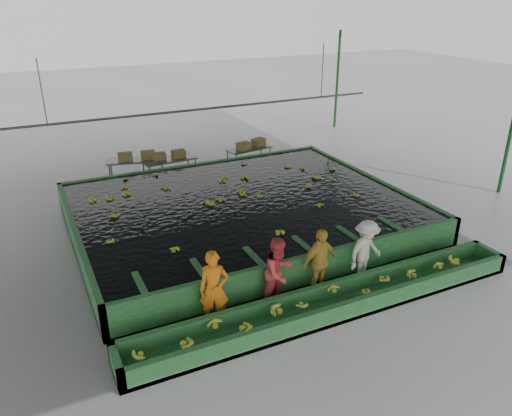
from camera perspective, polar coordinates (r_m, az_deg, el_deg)
name	(u,v)px	position (r m, az deg, el deg)	size (l,w,h in m)	color
ground	(263,246)	(14.54, 0.86, -4.33)	(80.00, 80.00, 0.00)	gray
shed_roof	(265,69)	(12.97, 1.00, 15.59)	(20.00, 22.00, 0.04)	gray
shed_posts	(264,164)	(13.55, 0.93, 5.06)	(20.00, 22.00, 5.00)	#154F1E
flotation_tank	(242,213)	(15.56, -1.61, -0.53)	(10.00, 8.00, 0.90)	#2A6A32
tank_water	(242,201)	(15.40, -1.62, 0.83)	(9.70, 7.70, 0.00)	black
sorting_trough	(334,302)	(11.77, 8.89, -10.59)	(10.00, 1.00, 0.50)	#2A6A32
cableway_rail	(200,109)	(17.87, -6.43, 11.14)	(0.08, 0.08, 14.00)	#59605B
rail_hanger_left	(42,92)	(16.72, -23.28, 12.07)	(0.04, 0.04, 2.00)	#59605B
rail_hanger_right	(322,71)	(19.89, 7.60, 15.28)	(0.04, 0.04, 2.00)	#59605B
worker_a	(214,289)	(10.97, -4.81, -9.18)	(0.65, 0.42, 1.77)	orange
worker_b	(279,273)	(11.54, 2.62, -7.39)	(0.85, 0.66, 1.74)	#D53E40
worker_c	(319,262)	(12.04, 7.26, -6.18)	(1.02, 0.42, 1.73)	gold
worker_d	(366,251)	(12.77, 12.43, -4.87)	(1.08, 0.62, 1.68)	silver
packing_table_left	(137,171)	(19.61, -13.47, 4.11)	(2.13, 0.85, 0.97)	#59605B
packing_table_mid	(170,170)	(19.52, -9.80, 4.28)	(2.04, 0.82, 0.93)	#59605B
packing_table_right	(249,158)	(20.85, -0.80, 5.77)	(1.88, 0.75, 0.85)	#59605B
box_stack_left	(137,160)	(19.38, -13.45, 5.40)	(1.37, 0.38, 0.29)	olive
box_stack_mid	(169,159)	(19.39, -9.91, 5.58)	(1.28, 0.36, 0.28)	olive
box_stack_right	(251,147)	(20.77, -0.57, 6.93)	(1.38, 0.38, 0.30)	olive
floating_bananas	(232,192)	(16.08, -2.80, 1.82)	(8.27, 5.64, 0.11)	#A9C030
trough_bananas	(334,297)	(11.68, 8.94, -9.98)	(9.08, 0.61, 0.12)	#A9C030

